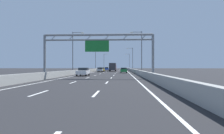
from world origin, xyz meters
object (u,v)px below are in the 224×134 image
blue_car (107,69)px  silver_car (100,70)px  box_truck (113,67)px  sign_gantry (98,44)px  streetlamp_left_far (96,58)px  white_car (83,72)px  streetlamp_right_far (132,58)px  streetlamp_left_distant (104,61)px  streetlamp_left_mid (74,50)px  streetlamp_right_distant (129,61)px  streetlamp_right_mid (141,50)px  green_car (124,70)px  yellow_car (102,69)px

blue_car → silver_car: size_ratio=0.94×
box_truck → sign_gantry: bearing=-90.0°
streetlamp_left_far → silver_car: bearing=-79.2°
streetlamp_left_far → silver_car: 20.71m
streetlamp_left_far → white_car: bearing=-85.6°
streetlamp_left_far → streetlamp_right_far: size_ratio=1.00×
streetlamp_left_distant → box_truck: bearing=-81.6°
streetlamp_left_mid → streetlamp_right_distant: (14.93, 79.31, 0.00)m
sign_gantry → silver_car: 37.02m
streetlamp_right_mid → green_car: streetlamp_right_mid is taller
sign_gantry → streetlamp_right_distant: streetlamp_right_distant is taller
streetlamp_left_far → streetlamp_right_distant: bearing=69.4°
sign_gantry → blue_car: (-3.44, 61.39, -4.06)m
yellow_car → blue_car: bearing=89.0°
streetlamp_right_distant → streetlamp_left_mid: bearing=-100.7°
streetlamp_left_mid → streetlamp_left_far: (0.00, 39.66, 0.00)m
streetlamp_right_mid → streetlamp_right_distant: (0.00, 79.31, 0.00)m
green_car → streetlamp_left_far: bearing=110.4°
silver_car → green_car: size_ratio=0.96×
streetlamp_right_mid → yellow_car: bearing=113.4°
streetlamp_right_distant → green_car: (-3.64, -70.00, -4.66)m
streetlamp_left_mid → streetlamp_left_distant: (0.00, 79.31, 0.00)m
blue_car → white_car: white_car is taller
silver_car → blue_car: bearing=89.5°
green_car → box_truck: size_ratio=0.61×
streetlamp_left_far → box_truck: bearing=-55.8°
streetlamp_left_distant → green_car: size_ratio=2.06×
streetlamp_right_mid → streetlamp_left_mid: bearing=180.0°
streetlamp_right_distant → blue_car: 36.67m
streetlamp_right_far → streetlamp_left_distant: same height
blue_car → green_car: (7.28, -35.30, -0.03)m
streetlamp_right_far → white_car: streetlamp_right_far is taller
silver_car → green_car: (7.49, -10.52, -0.01)m
streetlamp_right_far → yellow_car: streetlamp_right_far is taller
sign_gantry → silver_car: bearing=95.7°
green_car → streetlamp_right_mid: bearing=-68.6°
streetlamp_right_mid → blue_car: (-10.92, 44.61, -4.63)m
streetlamp_left_far → streetlamp_right_mid: bearing=-69.4°
yellow_car → sign_gantry: bearing=-85.0°
streetlamp_right_mid → white_car: streetlamp_right_mid is taller
streetlamp_left_far → blue_car: streetlamp_left_far is taller
streetlamp_left_distant → streetlamp_left_mid: bearing=-90.0°
streetlamp_right_far → blue_car: 12.86m
white_car → streetlamp_left_distant: bearing=92.4°
sign_gantry → streetlamp_right_far: bearing=82.4°
streetlamp_left_distant → box_truck: streetlamp_left_distant is taller
streetlamp_right_mid → yellow_car: 28.68m
streetlamp_left_mid → streetlamp_left_distant: bearing=90.0°
streetlamp_right_distant → streetlamp_right_mid: bearing=-90.0°
streetlamp_left_distant → white_car: 87.83m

